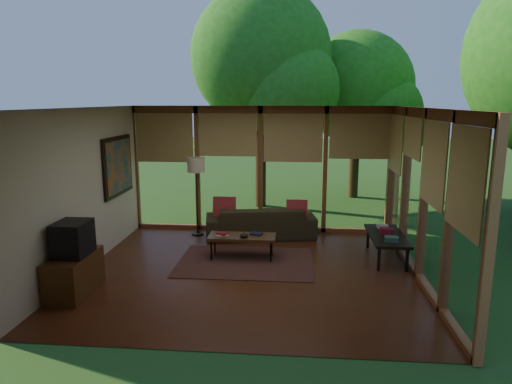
# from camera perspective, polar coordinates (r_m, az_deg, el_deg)

# --- Properties ---
(floor) EXTENTS (5.50, 5.50, 0.00)m
(floor) POSITION_cam_1_polar(r_m,az_deg,el_deg) (7.74, -0.92, -9.93)
(floor) COLOR #582917
(floor) RESTS_ON ground
(ceiling) EXTENTS (5.50, 5.50, 0.00)m
(ceiling) POSITION_cam_1_polar(r_m,az_deg,el_deg) (7.21, -0.99, 10.49)
(ceiling) COLOR silver
(ceiling) RESTS_ON ground
(wall_left) EXTENTS (0.04, 5.00, 2.70)m
(wall_left) POSITION_cam_1_polar(r_m,az_deg,el_deg) (8.11, -20.66, 0.26)
(wall_left) COLOR beige
(wall_left) RESTS_ON ground
(wall_front) EXTENTS (5.50, 0.04, 2.70)m
(wall_front) POSITION_cam_1_polar(r_m,az_deg,el_deg) (4.95, -3.98, -5.86)
(wall_front) COLOR beige
(wall_front) RESTS_ON ground
(window_wall_back) EXTENTS (5.50, 0.12, 2.70)m
(window_wall_back) POSITION_cam_1_polar(r_m,az_deg,el_deg) (9.81, 0.57, 2.83)
(window_wall_back) COLOR brown
(window_wall_back) RESTS_ON ground
(window_wall_right) EXTENTS (0.12, 5.00, 2.70)m
(window_wall_right) POSITION_cam_1_polar(r_m,az_deg,el_deg) (7.58, 20.19, -0.44)
(window_wall_right) COLOR brown
(window_wall_right) RESTS_ON ground
(tree_nw) EXTENTS (3.61, 3.61, 5.70)m
(tree_nw) POSITION_cam_1_polar(r_m,az_deg,el_deg) (12.18, 0.63, 16.46)
(tree_nw) COLOR #3E2A16
(tree_nw) RESTS_ON ground
(tree_ne) EXTENTS (3.18, 3.18, 4.75)m
(tree_ne) POSITION_cam_1_polar(r_m,az_deg,el_deg) (13.64, 12.51, 12.57)
(tree_ne) COLOR #3E2A16
(tree_ne) RESTS_ON ground
(rug) EXTENTS (2.37, 1.68, 0.01)m
(rug) POSITION_cam_1_polar(r_m,az_deg,el_deg) (8.16, -1.30, -8.74)
(rug) COLOR brown
(rug) RESTS_ON floor
(sofa) EXTENTS (2.37, 1.26, 0.66)m
(sofa) POSITION_cam_1_polar(r_m,az_deg,el_deg) (9.53, 0.57, -3.72)
(sofa) COLOR #322A19
(sofa) RESTS_ON floor
(pillow_left) EXTENTS (0.46, 0.25, 0.48)m
(pillow_left) POSITION_cam_1_polar(r_m,az_deg,el_deg) (9.49, -3.97, -2.04)
(pillow_left) COLOR maroon
(pillow_left) RESTS_ON sofa
(pillow_right) EXTENTS (0.43, 0.23, 0.45)m
(pillow_right) POSITION_cam_1_polar(r_m,az_deg,el_deg) (9.38, 5.12, -2.32)
(pillow_right) COLOR maroon
(pillow_right) RESTS_ON sofa
(ct_book_lower) EXTENTS (0.25, 0.21, 0.03)m
(ct_book_lower) POSITION_cam_1_polar(r_m,az_deg,el_deg) (8.23, -4.24, -5.38)
(ct_book_lower) COLOR #B6B1A5
(ct_book_lower) RESTS_ON coffee_table
(ct_book_upper) EXTENTS (0.22, 0.20, 0.03)m
(ct_book_upper) POSITION_cam_1_polar(r_m,az_deg,el_deg) (8.22, -4.25, -5.19)
(ct_book_upper) COLOR maroon
(ct_book_upper) RESTS_ON coffee_table
(ct_book_side) EXTENTS (0.25, 0.21, 0.03)m
(ct_book_side) POSITION_cam_1_polar(r_m,az_deg,el_deg) (8.28, 0.02, -5.24)
(ct_book_side) COLOR black
(ct_book_side) RESTS_ON coffee_table
(ct_bowl) EXTENTS (0.16, 0.16, 0.07)m
(ct_bowl) POSITION_cam_1_polar(r_m,az_deg,el_deg) (8.12, -1.50, -5.43)
(ct_bowl) COLOR black
(ct_bowl) RESTS_ON coffee_table
(media_cabinet) EXTENTS (0.50, 1.00, 0.60)m
(media_cabinet) POSITION_cam_1_polar(r_m,az_deg,el_deg) (7.32, -21.77, -9.53)
(media_cabinet) COLOR #503016
(media_cabinet) RESTS_ON floor
(television) EXTENTS (0.45, 0.55, 0.50)m
(television) POSITION_cam_1_polar(r_m,az_deg,el_deg) (7.14, -21.95, -5.42)
(television) COLOR black
(television) RESTS_ON media_cabinet
(console_book_a) EXTENTS (0.25, 0.20, 0.08)m
(console_book_a) POSITION_cam_1_polar(r_m,az_deg,el_deg) (8.13, 16.58, -5.66)
(console_book_a) COLOR #365F57
(console_book_a) RESTS_ON side_console
(console_book_b) EXTENTS (0.24, 0.19, 0.10)m
(console_book_b) POSITION_cam_1_polar(r_m,az_deg,el_deg) (8.55, 15.99, -4.71)
(console_book_b) COLOR maroon
(console_book_b) RESTS_ON side_console
(console_book_c) EXTENTS (0.21, 0.16, 0.06)m
(console_book_c) POSITION_cam_1_polar(r_m,az_deg,el_deg) (8.93, 15.51, -4.14)
(console_book_c) COLOR #B6B1A5
(console_book_c) RESTS_ON side_console
(floor_lamp) EXTENTS (0.36, 0.36, 1.65)m
(floor_lamp) POSITION_cam_1_polar(r_m,az_deg,el_deg) (9.55, -7.50, 2.83)
(floor_lamp) COLOR black
(floor_lamp) RESTS_ON floor
(coffee_table) EXTENTS (1.20, 0.50, 0.43)m
(coffee_table) POSITION_cam_1_polar(r_m,az_deg,el_deg) (8.25, -1.77, -5.69)
(coffee_table) COLOR #503016
(coffee_table) RESTS_ON floor
(side_console) EXTENTS (0.60, 1.40, 0.46)m
(side_console) POSITION_cam_1_polar(r_m,az_deg,el_deg) (8.53, 16.02, -5.43)
(side_console) COLOR black
(side_console) RESTS_ON floor
(wall_painting) EXTENTS (0.06, 1.35, 1.15)m
(wall_painting) POSITION_cam_1_polar(r_m,az_deg,el_deg) (9.33, -16.87, 3.13)
(wall_painting) COLOR black
(wall_painting) RESTS_ON wall_left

